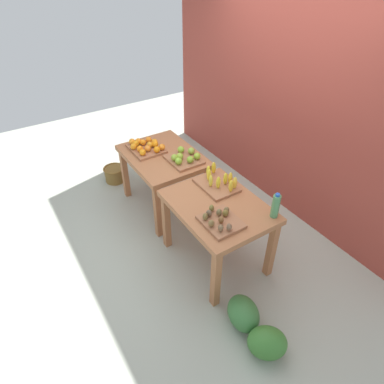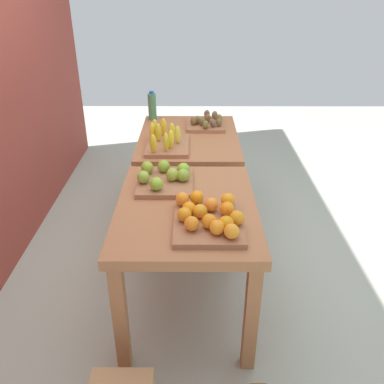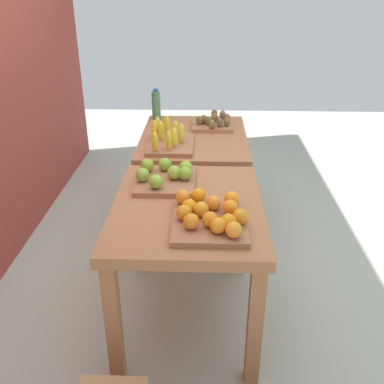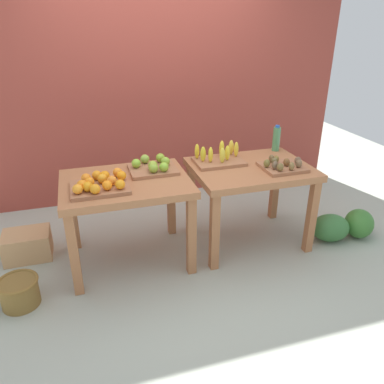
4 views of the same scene
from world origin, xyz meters
TOP-DOWN VIEW (x-y plane):
  - ground_plane at (0.00, 0.00)m, footprint 8.00×8.00m
  - display_table_left at (-0.56, 0.00)m, footprint 1.04×0.80m
  - display_table_right at (0.56, 0.00)m, footprint 1.04×0.80m
  - orange_bin at (-0.77, -0.12)m, footprint 0.44×0.37m
  - apple_bin at (-0.30, 0.14)m, footprint 0.40×0.36m
  - banana_crate at (0.32, 0.17)m, footprint 0.44×0.32m
  - kiwi_bin at (0.78, -0.15)m, footprint 0.37×0.32m
  - water_bottle at (0.98, 0.33)m, footprint 0.07×0.07m
  - watermelon_pile at (1.48, -0.25)m, footprint 0.74×0.43m

SIDE VIEW (x-z plane):
  - ground_plane at x=0.00m, z-range 0.00..0.00m
  - watermelon_pile at x=1.48m, z-range 0.00..0.27m
  - display_table_left at x=-0.56m, z-range 0.27..1.03m
  - display_table_right at x=0.56m, z-range 0.27..1.03m
  - kiwi_bin at x=0.78m, z-range 0.75..0.85m
  - apple_bin at x=-0.30m, z-range 0.75..0.86m
  - orange_bin at x=-0.77m, z-range 0.76..0.86m
  - banana_crate at x=0.32m, z-range 0.73..0.90m
  - water_bottle at x=0.98m, z-range 0.76..1.01m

